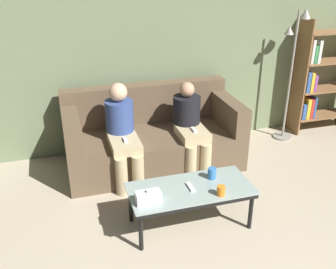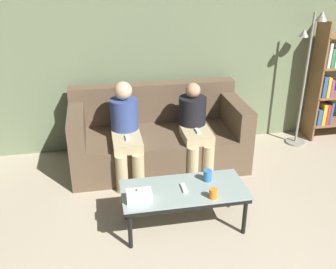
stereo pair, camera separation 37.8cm
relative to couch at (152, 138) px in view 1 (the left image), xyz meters
name	(u,v)px [view 1 (the left image)]	position (x,y,z in m)	size (l,w,h in m)	color
wall_back	(139,49)	(0.00, 0.54, 0.96)	(12.00, 0.06, 2.60)	#707F5B
couch	(152,138)	(0.00, 0.00, 0.00)	(2.06, 0.96, 0.92)	brown
coffee_table	(190,192)	(0.03, -1.30, 0.04)	(1.16, 0.53, 0.41)	#8C9E99
cup_near_left	(212,173)	(0.28, -1.20, 0.13)	(0.08, 0.08, 0.11)	#3372BF
cup_near_right	(221,191)	(0.25, -1.49, 0.12)	(0.08, 0.08, 0.09)	orange
tissue_box	(148,197)	(-0.40, -1.41, 0.13)	(0.22, 0.12, 0.13)	white
game_remote	(190,187)	(0.03, -1.30, 0.09)	(0.04, 0.15, 0.02)	white
bookshelf	(319,79)	(2.52, 0.31, 0.44)	(0.89, 0.32, 1.62)	brown
standing_lamp	(293,63)	(1.97, 0.17, 0.74)	(0.31, 0.26, 1.75)	gray
seated_person_left_end	(122,131)	(-0.40, -0.24, 0.25)	(0.32, 0.70, 1.10)	tan
seated_person_mid_left	(190,124)	(0.40, -0.23, 0.22)	(0.32, 0.65, 1.04)	tan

